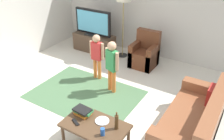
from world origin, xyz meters
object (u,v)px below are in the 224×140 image
object	(u,v)px
coffee_table	(95,127)
book_stack	(83,111)
armchair	(145,55)
couch	(196,124)
tv_stand	(94,43)
soda_can	(103,132)
child_near_tv	(97,53)
tv	(93,23)
plate	(102,121)
tv_remote	(76,122)
child_center	(112,62)
bottle	(117,122)

from	to	relation	value
coffee_table	book_stack	bearing A→B (deg)	161.52
armchair	couch	bearing A→B (deg)	-46.99
tv_stand	book_stack	bearing A→B (deg)	-57.50
couch	soda_can	distance (m)	1.53
tv_stand	soda_can	xyz separation A→B (m)	(2.33, -3.06, 0.24)
child_near_tv	armchair	bearing A→B (deg)	60.58
coffee_table	child_near_tv	bearing A→B (deg)	123.97
tv	coffee_table	distance (m)	3.63
tv	plate	world-z (taller)	tv
armchair	child_near_tv	xyz separation A→B (m)	(-0.65, -1.16, 0.35)
tv_remote	child_center	bearing A→B (deg)	126.58
couch	armchair	xyz separation A→B (m)	(-1.80, 1.93, 0.01)
book_stack	plate	distance (m)	0.36
tv	child_center	size ratio (longest dim) A/B	0.97
child_center	coffee_table	world-z (taller)	child_center
coffee_table	soda_can	xyz separation A→B (m)	(0.22, -0.12, 0.11)
tv	plate	size ratio (longest dim) A/B	5.00
tv_stand	couch	xyz separation A→B (m)	(3.40, -1.97, 0.05)
child_center	book_stack	bearing A→B (deg)	-77.75
tv	coffee_table	xyz separation A→B (m)	(2.11, -2.92, -0.48)
coffee_table	bottle	distance (m)	0.38
tv_remote	soda_can	xyz separation A→B (m)	(0.50, 0.00, 0.05)
tv_stand	couch	distance (m)	3.92
bottle	tv	bearing A→B (deg)	130.81
tv_stand	tv_remote	distance (m)	3.57
child_center	plate	distance (m)	1.51
couch	bottle	distance (m)	1.32
soda_can	coffee_table	bearing A→B (deg)	151.39
tv_stand	tv_remote	world-z (taller)	tv_stand
armchair	child_center	distance (m)	1.50
couch	child_center	size ratio (longest dim) A/B	1.58
tv_remote	soda_can	world-z (taller)	soda_can
bottle	tv_remote	bearing A→B (deg)	-159.86
coffee_table	soda_can	distance (m)	0.27
tv_stand	armchair	distance (m)	1.60
armchair	tv_remote	world-z (taller)	armchair
coffee_table	book_stack	distance (m)	0.34
tv_stand	child_near_tv	world-z (taller)	child_near_tv
tv_stand	soda_can	bearing A→B (deg)	-52.67
couch	coffee_table	xyz separation A→B (m)	(-1.28, -0.97, 0.08)
child_center	plate	world-z (taller)	child_center
soda_can	plate	bearing A→B (deg)	125.27
armchair	soda_can	bearing A→B (deg)	-76.28
tv_remote	soda_can	size ratio (longest dim) A/B	1.42
child_near_tv	tv_remote	size ratio (longest dim) A/B	6.31
armchair	bottle	world-z (taller)	armchair
armchair	plate	distance (m)	2.84
tv	child_center	xyz separation A→B (m)	(1.51, -1.46, -0.16)
bottle	plate	xyz separation A→B (m)	(-0.27, 0.02, -0.12)
child_center	coffee_table	xyz separation A→B (m)	(0.60, -1.45, -0.31)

